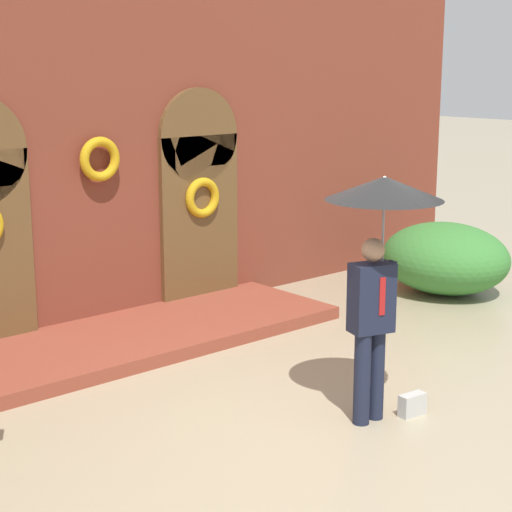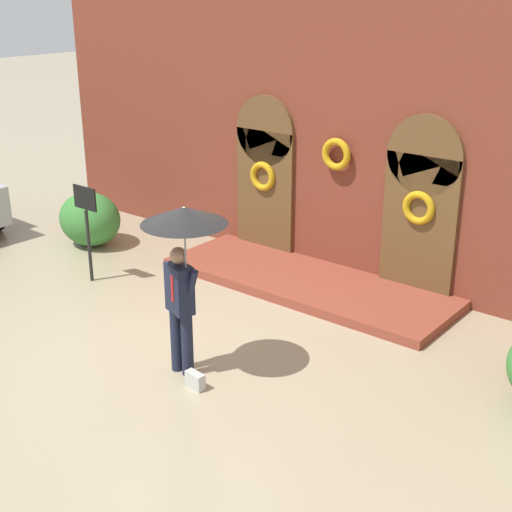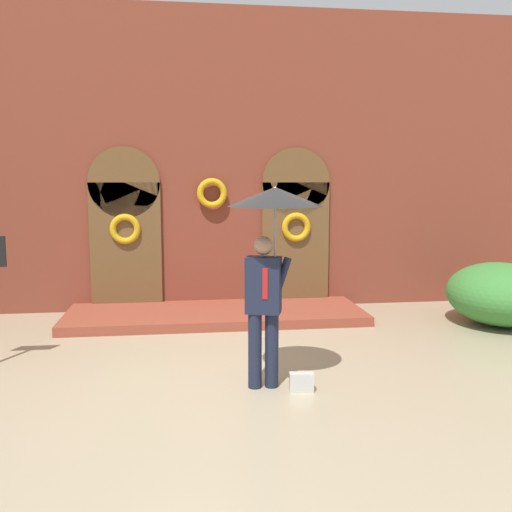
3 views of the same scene
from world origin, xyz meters
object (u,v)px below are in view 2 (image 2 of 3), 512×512
Objects in this scene: shrub_left at (90,219)px; sign_post at (87,218)px; handbag at (195,380)px; person_with_umbrella at (183,241)px.

sign_post is at bearing -39.02° from shrub_left.
sign_post is 2.01m from shrub_left.
shrub_left is at bearing 159.81° from handbag.
sign_post is at bearing 160.44° from person_with_umbrella.
person_with_umbrella is 8.44× the size of handbag.
handbag is 0.16× the size of sign_post.
person_with_umbrella is at bearing -26.04° from shrub_left.
person_with_umbrella is at bearing -19.56° from sign_post.
handbag is at bearing -26.40° from shrub_left.
person_with_umbrella is at bearing 154.38° from handbag.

